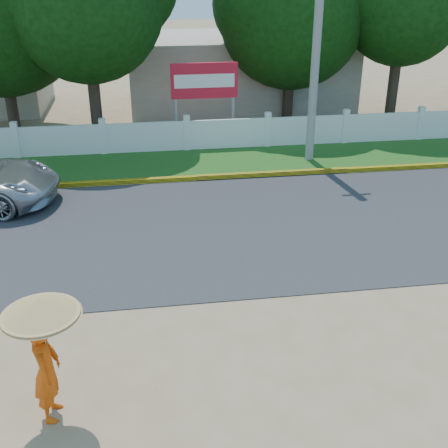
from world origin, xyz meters
The scene contains 9 objects.
ground centered at (0.00, 0.00, 0.00)m, with size 120.00×120.00×0.00m, color #9E8460.
road centered at (0.00, 4.50, 0.01)m, with size 60.00×7.00×0.02m, color #38383A.
grass_verge centered at (0.00, 9.75, 0.01)m, with size 60.00×3.50×0.03m, color #2D601E.
curb centered at (0.00, 8.05, 0.08)m, with size 40.00×0.18×0.16m, color yellow.
fence centered at (0.00, 11.20, 0.55)m, with size 40.00×0.10×1.10m, color silver.
building_near centered at (3.00, 18.00, 1.60)m, with size 10.00×6.00×3.20m, color #B7AD99.
utility_pole centered at (4.13, 9.49, 4.05)m, with size 0.28×0.28×8.09m, color gray.
monk_with_parasol centered at (-3.20, -1.72, 1.38)m, with size 1.16×1.16×2.11m.
billboard centered at (0.79, 12.30, 2.14)m, with size 2.50×0.13×2.95m.
Camera 1 is at (-1.58, -8.64, 6.40)m, focal length 45.00 mm.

